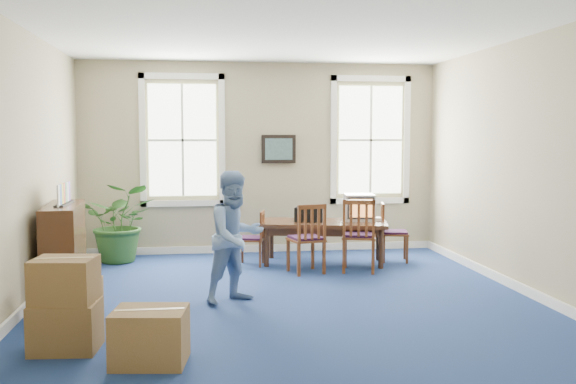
{
  "coord_description": "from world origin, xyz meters",
  "views": [
    {
      "loc": [
        -1.03,
        -7.55,
        1.97
      ],
      "look_at": [
        0.1,
        0.6,
        1.25
      ],
      "focal_mm": 40.0,
      "sensor_mm": 36.0,
      "label": 1
    }
  ],
  "objects": [
    {
      "name": "floor",
      "position": [
        0.0,
        0.0,
        0.0
      ],
      "size": [
        6.5,
        6.5,
        0.0
      ],
      "primitive_type": "plane",
      "color": "navy",
      "rests_on": "ground"
    },
    {
      "name": "ceiling",
      "position": [
        0.0,
        0.0,
        3.2
      ],
      "size": [
        6.5,
        6.5,
        0.0
      ],
      "primitive_type": "plane",
      "rotation": [
        3.14,
        0.0,
        0.0
      ],
      "color": "white",
      "rests_on": "ground"
    },
    {
      "name": "wall_back",
      "position": [
        0.0,
        3.25,
        1.6
      ],
      "size": [
        6.5,
        0.0,
        6.5
      ],
      "primitive_type": "plane",
      "rotation": [
        1.57,
        0.0,
        0.0
      ],
      "color": "tan",
      "rests_on": "ground"
    },
    {
      "name": "wall_front",
      "position": [
        0.0,
        -3.25,
        1.6
      ],
      "size": [
        6.5,
        0.0,
        6.5
      ],
      "primitive_type": "plane",
      "rotation": [
        -1.57,
        0.0,
        0.0
      ],
      "color": "tan",
      "rests_on": "ground"
    },
    {
      "name": "wall_left",
      "position": [
        -3.0,
        0.0,
        1.6
      ],
      "size": [
        0.0,
        6.5,
        6.5
      ],
      "primitive_type": "plane",
      "rotation": [
        1.57,
        0.0,
        1.57
      ],
      "color": "tan",
      "rests_on": "ground"
    },
    {
      "name": "wall_right",
      "position": [
        3.0,
        0.0,
        1.6
      ],
      "size": [
        0.0,
        6.5,
        6.5
      ],
      "primitive_type": "plane",
      "rotation": [
        1.57,
        0.0,
        -1.57
      ],
      "color": "tan",
      "rests_on": "ground"
    },
    {
      "name": "baseboard_back",
      "position": [
        0.0,
        3.22,
        0.06
      ],
      "size": [
        6.0,
        0.04,
        0.12
      ],
      "primitive_type": "cube",
      "color": "white",
      "rests_on": "ground"
    },
    {
      "name": "baseboard_left",
      "position": [
        -2.97,
        0.0,
        0.06
      ],
      "size": [
        0.04,
        6.5,
        0.12
      ],
      "primitive_type": "cube",
      "color": "white",
      "rests_on": "ground"
    },
    {
      "name": "baseboard_right",
      "position": [
        2.97,
        0.0,
        0.06
      ],
      "size": [
        0.04,
        6.5,
        0.12
      ],
      "primitive_type": "cube",
      "color": "white",
      "rests_on": "ground"
    },
    {
      "name": "window_left",
      "position": [
        -1.3,
        3.23,
        1.9
      ],
      "size": [
        1.4,
        0.12,
        2.2
      ],
      "primitive_type": null,
      "color": "white",
      "rests_on": "ground"
    },
    {
      "name": "window_right",
      "position": [
        1.9,
        3.23,
        1.9
      ],
      "size": [
        1.4,
        0.12,
        2.2
      ],
      "primitive_type": null,
      "color": "white",
      "rests_on": "ground"
    },
    {
      "name": "wall_picture",
      "position": [
        0.3,
        3.2,
        1.75
      ],
      "size": [
        0.58,
        0.06,
        0.48
      ],
      "primitive_type": null,
      "color": "black",
      "rests_on": "ground"
    },
    {
      "name": "conference_table",
      "position": [
        0.87,
        2.11,
        0.33
      ],
      "size": [
        2.06,
        1.27,
        0.65
      ],
      "primitive_type": null,
      "rotation": [
        0.0,
        0.0,
        -0.22
      ],
      "color": "#462817",
      "rests_on": "ground"
    },
    {
      "name": "crt_tv",
      "position": [
        1.44,
        2.15,
        0.86
      ],
      "size": [
        0.51,
        0.55,
        0.41
      ],
      "primitive_type": null,
      "rotation": [
        0.0,
        0.0,
        -0.12
      ],
      "color": "#B7B7BC",
      "rests_on": "conference_table"
    },
    {
      "name": "game_console",
      "position": [
        1.7,
        2.11,
        0.68
      ],
      "size": [
        0.19,
        0.22,
        0.05
      ],
      "primitive_type": "cube",
      "rotation": [
        0.0,
        0.0,
        -0.2
      ],
      "color": "white",
      "rests_on": "conference_table"
    },
    {
      "name": "equipment_bag",
      "position": [
        0.65,
        2.15,
        0.76
      ],
      "size": [
        0.5,
        0.41,
        0.22
      ],
      "primitive_type": "cube",
      "rotation": [
        0.0,
        0.0,
        -0.33
      ],
      "color": "black",
      "rests_on": "conference_table"
    },
    {
      "name": "chair_near_left",
      "position": [
        0.48,
        1.46,
        0.51
      ],
      "size": [
        0.55,
        0.55,
        1.01
      ],
      "primitive_type": null,
      "rotation": [
        0.0,
        0.0,
        3.39
      ],
      "color": "brown",
      "rests_on": "ground"
    },
    {
      "name": "chair_near_right",
      "position": [
        1.26,
        1.46,
        0.53
      ],
      "size": [
        0.59,
        0.59,
        1.07
      ],
      "primitive_type": null,
      "rotation": [
        0.0,
        0.0,
        2.86
      ],
      "color": "brown",
      "rests_on": "ground"
    },
    {
      "name": "chair_end_left",
      "position": [
        -0.26,
        2.11,
        0.42
      ],
      "size": [
        0.45,
        0.45,
        0.83
      ],
      "primitive_type": null,
      "rotation": [
        0.0,
        0.0,
        -1.81
      ],
      "color": "brown",
      "rests_on": "ground"
    },
    {
      "name": "chair_end_right",
      "position": [
        2.0,
        2.11,
        0.46
      ],
      "size": [
        0.49,
        0.49,
        0.92
      ],
      "primitive_type": null,
      "rotation": [
        0.0,
        0.0,
        1.36
      ],
      "color": "brown",
      "rests_on": "ground"
    },
    {
      "name": "man",
      "position": [
        -0.61,
        -0.03,
        0.78
      ],
      "size": [
        0.96,
        0.91,
        1.56
      ],
      "primitive_type": "imported",
      "rotation": [
        0.0,
        0.0,
        0.56
      ],
      "color": "#6E8FC1",
      "rests_on": "ground"
    },
    {
      "name": "credenza",
      "position": [
        -2.74,
        0.78,
        0.56
      ],
      "size": [
        0.52,
        1.45,
        1.12
      ],
      "primitive_type": "cube",
      "rotation": [
        0.0,
        0.0,
        0.08
      ],
      "color": "#462817",
      "rests_on": "ground"
    },
    {
      "name": "brochure_rack",
      "position": [
        -2.72,
        0.78,
        1.26
      ],
      "size": [
        0.25,
        0.66,
        0.29
      ],
      "primitive_type": null,
      "rotation": [
        0.0,
        0.0,
        0.2
      ],
      "color": "#99999E",
      "rests_on": "credenza"
    },
    {
      "name": "potted_plant",
      "position": [
        -2.26,
        2.66,
        0.62
      ],
      "size": [
        1.17,
        1.04,
        1.25
      ],
      "primitive_type": "imported",
      "rotation": [
        0.0,
        0.0,
        -0.06
      ],
      "color": "#28521F",
      "rests_on": "ground"
    },
    {
      "name": "cardboard_boxes",
      "position": [
        -2.04,
        -1.45,
        0.45
      ],
      "size": [
        1.69,
        1.69,
        0.91
      ],
      "primitive_type": null,
      "rotation": [
        0.0,
        0.0,
        -0.07
      ],
      "color": "olive",
      "rests_on": "ground"
    }
  ]
}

